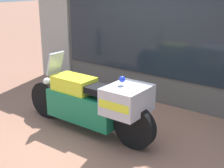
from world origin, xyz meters
name	(u,v)px	position (x,y,z in m)	size (l,w,h in m)	color
ground_plane	(95,135)	(0.00, 0.00, 0.00)	(60.00, 60.00, 0.00)	#8E604C
shop_building	(143,13)	(-0.43, 2.00, 1.69)	(6.41, 0.55, 3.36)	#56514C
window_display	(178,80)	(0.40, 2.03, 0.46)	(5.01, 0.30, 1.90)	slate
paramedic_motorcycle	(94,102)	(-0.05, 0.05, 0.52)	(2.46, 0.66, 1.20)	black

